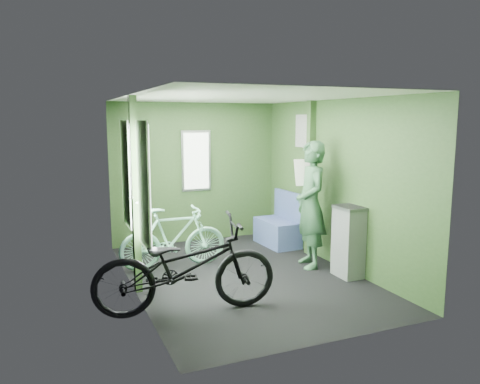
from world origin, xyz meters
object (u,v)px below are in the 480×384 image
object	(u,v)px
waste_box	(348,242)
bench_seat	(279,229)
bicycle_black	(187,313)
passenger	(311,205)
bicycle_mint	(174,269)

from	to	relation	value
waste_box	bench_seat	bearing A→B (deg)	93.85
bicycle_black	passenger	xyz separation A→B (m)	(2.04, 0.88, 0.87)
waste_box	bicycle_mint	bearing A→B (deg)	149.81
bicycle_black	waste_box	distance (m)	2.34
waste_box	bench_seat	xyz separation A→B (m)	(-0.12, 1.73, -0.21)
bench_seat	bicycle_black	bearing A→B (deg)	-139.55
bicycle_mint	waste_box	size ratio (longest dim) A/B	1.58
bicycle_mint	passenger	distance (m)	2.07
bicycle_black	bench_seat	xyz separation A→B (m)	(2.16, 2.05, 0.26)
bicycle_black	waste_box	world-z (taller)	waste_box
bicycle_mint	bench_seat	xyz separation A→B (m)	(1.90, 0.56, 0.26)
bicycle_black	bench_seat	world-z (taller)	bench_seat
bicycle_mint	waste_box	world-z (taller)	waste_box
bench_seat	waste_box	bearing A→B (deg)	-89.18
bicycle_black	bicycle_mint	size ratio (longest dim) A/B	1.31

